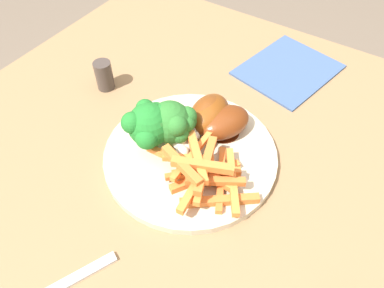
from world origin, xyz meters
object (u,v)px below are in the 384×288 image
(broccoli_floret_front, at_px, (149,124))
(carrot_fries_pile, at_px, (204,172))
(dining_table, at_px, (174,223))
(pepper_shaker, at_px, (104,75))
(broccoli_floret_middle, at_px, (174,123))
(dinner_plate, at_px, (192,156))
(chicken_drumstick_near, at_px, (208,116))
(chicken_drumstick_far, at_px, (222,124))
(chicken_drumstick_extra, at_px, (206,115))

(broccoli_floret_front, relative_size, carrot_fries_pile, 0.46)
(dining_table, bearing_deg, pepper_shaker, 63.47)
(broccoli_floret_front, relative_size, broccoli_floret_middle, 1.03)
(dining_table, distance_m, dinner_plate, 0.13)
(carrot_fries_pile, bearing_deg, dining_table, 113.10)
(carrot_fries_pile, bearing_deg, chicken_drumstick_near, 28.20)
(dining_table, relative_size, chicken_drumstick_far, 7.11)
(dinner_plate, relative_size, broccoli_floret_front, 3.27)
(chicken_drumstick_far, relative_size, chicken_drumstick_extra, 1.10)
(dining_table, height_order, dinner_plate, dinner_plate)
(dinner_plate, height_order, pepper_shaker, pepper_shaker)
(dinner_plate, relative_size, carrot_fries_pile, 1.49)
(dining_table, distance_m, chicken_drumstick_near, 0.19)
(dining_table, xyz_separation_m, chicken_drumstick_extra, (0.11, 0.01, 0.15))
(carrot_fries_pile, bearing_deg, broccoli_floret_front, 83.36)
(carrot_fries_pile, height_order, pepper_shaker, carrot_fries_pile)
(broccoli_floret_middle, height_order, chicken_drumstick_extra, broccoli_floret_middle)
(chicken_drumstick_far, distance_m, pepper_shaker, 0.23)
(carrot_fries_pile, height_order, chicken_drumstick_extra, same)
(chicken_drumstick_extra, bearing_deg, dining_table, -174.97)
(broccoli_floret_middle, bearing_deg, chicken_drumstick_near, -21.12)
(dinner_plate, relative_size, chicken_drumstick_far, 1.99)
(carrot_fries_pile, relative_size, chicken_drumstick_extra, 1.46)
(dining_table, xyz_separation_m, chicken_drumstick_near, (0.11, 0.01, 0.15))
(dining_table, xyz_separation_m, broccoli_floret_front, (0.03, 0.05, 0.18))
(dinner_plate, xyz_separation_m, broccoli_floret_front, (-0.02, 0.06, 0.05))
(dining_table, distance_m, chicken_drumstick_far, 0.19)
(chicken_drumstick_far, xyz_separation_m, pepper_shaker, (-0.00, 0.23, -0.01))
(broccoli_floret_middle, relative_size, chicken_drumstick_far, 0.59)
(dining_table, relative_size, carrot_fries_pile, 5.33)
(broccoli_floret_front, distance_m, pepper_shaker, 0.18)
(carrot_fries_pile, xyz_separation_m, pepper_shaker, (0.09, 0.25, -0.01))
(pepper_shaker, bearing_deg, dining_table, -116.53)
(chicken_drumstick_far, height_order, pepper_shaker, same)
(dinner_plate, bearing_deg, chicken_drumstick_far, -14.68)
(broccoli_floret_middle, height_order, pepper_shaker, broccoli_floret_middle)
(chicken_drumstick_near, relative_size, pepper_shaker, 2.62)
(carrot_fries_pile, relative_size, chicken_drumstick_far, 1.33)
(chicken_drumstick_extra, relative_size, pepper_shaker, 2.25)
(dining_table, bearing_deg, dinner_plate, -3.03)
(dining_table, distance_m, chicken_drumstick_extra, 0.19)
(broccoli_floret_middle, xyz_separation_m, pepper_shaker, (0.05, 0.18, -0.03))
(dining_table, bearing_deg, chicken_drumstick_near, 2.97)
(broccoli_floret_front, height_order, pepper_shaker, broccoli_floret_front)
(dinner_plate, height_order, broccoli_floret_front, broccoli_floret_front)
(chicken_drumstick_extra, bearing_deg, broccoli_floret_middle, 162.63)
(dinner_plate, relative_size, pepper_shaker, 4.89)
(carrot_fries_pile, relative_size, chicken_drumstick_near, 1.25)
(chicken_drumstick_far, bearing_deg, carrot_fries_pile, -164.38)
(broccoli_floret_front, distance_m, chicken_drumstick_extra, 0.10)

